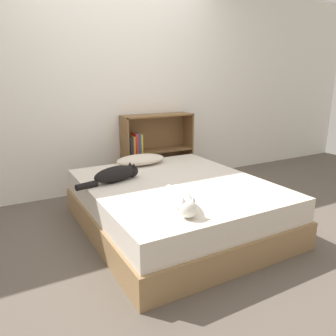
{
  "coord_description": "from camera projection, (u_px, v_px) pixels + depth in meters",
  "views": [
    {
      "loc": [
        -1.42,
        -2.41,
        1.35
      ],
      "look_at": [
        0.0,
        0.14,
        0.53
      ],
      "focal_mm": 35.0,
      "sensor_mm": 36.0,
      "label": 1
    }
  ],
  "objects": [
    {
      "name": "ground_plane",
      "position": [
        175.0,
        226.0,
        3.06
      ],
      "size": [
        8.0,
        8.0,
        0.0
      ],
      "primitive_type": "plane",
      "color": "brown"
    },
    {
      "name": "wall_back",
      "position": [
        118.0,
        86.0,
        3.87
      ],
      "size": [
        8.0,
        0.06,
        2.5
      ],
      "color": "white",
      "rests_on": "ground_plane"
    },
    {
      "name": "bed",
      "position": [
        175.0,
        205.0,
        3.0
      ],
      "size": [
        1.55,
        1.83,
        0.43
      ],
      "color": "#99754C",
      "rests_on": "ground_plane"
    },
    {
      "name": "pillow",
      "position": [
        141.0,
        160.0,
        3.54
      ],
      "size": [
        0.54,
        0.31,
        0.1
      ],
      "color": "beige",
      "rests_on": "bed"
    },
    {
      "name": "cat_light",
      "position": [
        182.0,
        199.0,
        2.34
      ],
      "size": [
        0.26,
        0.62,
        0.15
      ],
      "rotation": [
        0.0,
        0.0,
        4.43
      ],
      "color": "white",
      "rests_on": "bed"
    },
    {
      "name": "cat_dark",
      "position": [
        117.0,
        174.0,
        2.95
      ],
      "size": [
        0.62,
        0.25,
        0.14
      ],
      "rotation": [
        0.0,
        0.0,
        0.23
      ],
      "color": "black",
      "rests_on": "bed"
    },
    {
      "name": "bookshelf",
      "position": [
        154.0,
        149.0,
        4.16
      ],
      "size": [
        0.91,
        0.26,
        0.9
      ],
      "color": "brown",
      "rests_on": "ground_plane"
    }
  ]
}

